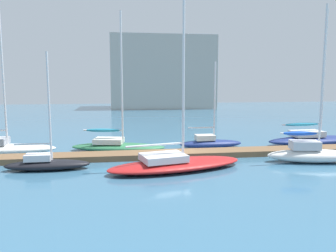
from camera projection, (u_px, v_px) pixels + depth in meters
name	position (u px, v px, depth m)	size (l,w,h in m)	color
ground_plane	(172.00, 157.00, 24.36)	(120.00, 120.00, 0.00)	#386684
dock_pier	(172.00, 154.00, 24.34)	(30.79, 1.91, 0.40)	brown
sailboat_0	(1.00, 147.00, 25.16)	(7.90, 2.29, 12.66)	white
sailboat_1	(46.00, 163.00, 20.73)	(5.15, 1.41, 7.21)	black
sailboat_2	(117.00, 145.00, 26.45)	(7.71, 3.70, 10.70)	#2D7047
sailboat_3	(175.00, 162.00, 20.77)	(9.12, 4.71, 12.56)	#B21E1E
sailboat_4	(210.00, 142.00, 27.65)	(5.21, 1.53, 7.01)	navy
sailboat_5	(312.00, 153.00, 22.64)	(6.37, 2.70, 10.36)	white
sailboat_6	(314.00, 138.00, 29.05)	(8.87, 2.84, 11.39)	navy
harbor_building_distant	(161.00, 73.00, 69.46)	(20.60, 11.51, 14.34)	#ADA89E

